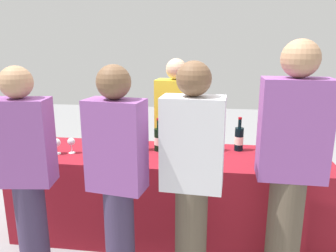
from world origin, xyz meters
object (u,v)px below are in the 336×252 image
Objects in this scene: wine_glass_5 at (260,152)px; guest_1 at (117,177)px; wine_bottle_5 at (239,139)px; guest_2 at (192,176)px; wine_bottle_3 at (175,137)px; wine_bottle_1 at (141,137)px; wine_bottle_2 at (158,139)px; guest_0 at (26,172)px; guest_3 at (290,165)px; wine_glass_0 at (56,143)px; server_pouring at (176,129)px; wine_glass_4 at (163,147)px; wine_glass_3 at (106,148)px; wine_bottle_4 at (213,139)px; wine_bottle_0 at (114,133)px; wine_bottle_6 at (265,141)px; wine_glass_2 at (96,145)px.

guest_1 reaches higher than wine_glass_5.
guest_2 reaches higher than wine_bottle_5.
wine_bottle_3 is 0.57m from wine_bottle_5.
wine_bottle_2 is (0.16, 0.01, -0.01)m from wine_bottle_1.
guest_3 is (1.75, 0.15, 0.09)m from guest_0.
guest_2 is (1.20, -0.57, 0.00)m from wine_glass_0.
wine_bottle_2 is 0.53m from server_pouring.
wine_glass_3 is at bearing -174.23° from wine_glass_4.
wine_bottle_3 is at bearing -177.38° from wine_bottle_4.
wine_glass_0 is 1.89m from guest_3.
guest_3 reaches higher than guest_2.
wine_bottle_3 is 1.07× the size of wine_bottle_5.
wine_glass_4 is at bearing 81.32° from guest_1.
wine_bottle_0 is 1.14m from wine_bottle_5.
wine_glass_0 is 0.09× the size of guest_2.
wine_glass_0 is at bearing -168.74° from wine_bottle_5.
wine_glass_3 is 0.67m from guest_0.
guest_3 is (0.05, -0.70, 0.05)m from wine_bottle_6.
wine_bottle_1 reaches higher than wine_glass_0.
wine_bottle_4 is 0.19× the size of guest_0.
wine_glass_2 is (-0.33, -0.24, -0.01)m from wine_bottle_1.
wine_glass_0 reaches higher than wine_glass_3.
wine_bottle_6 is (0.22, -0.07, 0.01)m from wine_bottle_5.
wine_glass_3 is 0.09× the size of server_pouring.
wine_glass_0 is 1.33m from guest_2.
guest_2 reaches higher than wine_glass_5.
wine_bottle_3 is at bearing 107.72° from guest_2.
wine_bottle_5 is (0.56, 0.06, -0.01)m from wine_bottle_3.
wine_bottle_4 is at bearing 136.95° from server_pouring.
server_pouring reaches higher than wine_bottle_3.
wine_bottle_2 reaches higher than wine_glass_5.
wine_glass_2 is 0.09× the size of guest_0.
guest_2 is (0.78, -0.86, -0.02)m from wine_bottle_0.
wine_glass_5 is at bearing 107.79° from guest_3.
wine_bottle_2 is at bearing 85.87° from server_pouring.
guest_0 is 1.75m from guest_3.
server_pouring reaches higher than wine_bottle_6.
wine_glass_5 is (0.36, -0.30, -0.00)m from wine_bottle_4.
wine_bottle_4 is at bearing 17.54° from wine_glass_2.
wine_bottle_1 is 2.31× the size of wine_glass_4.
guest_3 reaches higher than wine_glass_3.
wine_bottle_6 reaches higher than wine_glass_2.
wine_bottle_2 is 2.03× the size of wine_glass_5.
guest_0 is (-0.92, -0.86, -0.04)m from wine_bottle_3.
wine_glass_0 is at bearing 90.41° from guest_0.
wine_bottle_0 is 0.35m from wine_glass_3.
wine_bottle_3 is at bearing 140.40° from guest_3.
wine_glass_5 is at bearing 1.15° from wine_glass_3.
wine_glass_2 is 1.33m from wine_glass_5.
wine_glass_0 is at bearing 43.77° from server_pouring.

